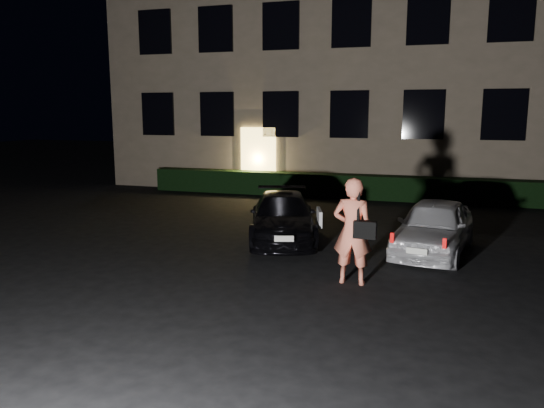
% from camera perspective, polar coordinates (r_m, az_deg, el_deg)
% --- Properties ---
extents(ground, '(80.00, 80.00, 0.00)m').
position_cam_1_polar(ground, '(9.60, -2.67, -9.02)').
color(ground, black).
rests_on(ground, ground).
extents(building, '(20.00, 8.11, 12.00)m').
position_cam_1_polar(building, '(23.90, 10.09, 16.73)').
color(building, '#776A55').
rests_on(building, ground).
extents(hedge, '(15.00, 0.70, 0.85)m').
position_cam_1_polar(hedge, '(19.47, 7.91, 1.91)').
color(hedge, black).
rests_on(hedge, ground).
extents(sedan, '(2.62, 4.13, 1.12)m').
position_cam_1_polar(sedan, '(13.05, 1.17, -1.37)').
color(sedan, black).
rests_on(sedan, ground).
extents(hatch, '(2.00, 3.71, 1.20)m').
position_cam_1_polar(hatch, '(12.26, 17.01, -2.35)').
color(hatch, silver).
rests_on(hatch, ground).
extents(man, '(0.80, 0.48, 1.96)m').
position_cam_1_polar(man, '(9.70, 8.69, -2.88)').
color(man, '#F0785A').
rests_on(man, ground).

